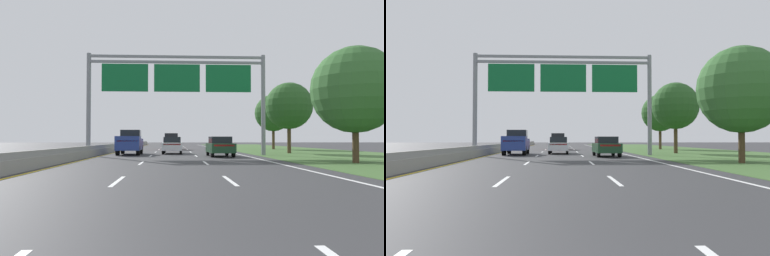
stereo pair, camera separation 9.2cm
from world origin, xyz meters
The scene contains 12 objects.
ground_plane centered at (0.00, 35.00, 0.00)m, with size 220.00×220.00×0.00m, color #333335.
lane_striping centered at (0.00, 34.54, 0.00)m, with size 11.96×106.00×0.01m.
grass_verge_right centered at (13.95, 35.00, 0.01)m, with size 14.00×110.00×0.02m, color #3D602D.
median_barrier_concrete centered at (-6.60, 35.00, 0.35)m, with size 0.60×110.00×0.85m.
overhead_sign_gantry centered at (0.30, 29.17, 6.11)m, with size 15.06×0.42×8.55m.
pickup_truck_blue centered at (-3.84, 31.31, 1.07)m, with size 2.10×5.44×2.20m.
car_darkgreen_right_lane_sedan centered at (3.69, 27.36, 0.82)m, with size 1.90×4.43×1.57m.
car_white_centre_lane_sedan centered at (-0.09, 33.03, 0.82)m, with size 1.90×4.43×1.57m.
car_red_centre_lane_suv centered at (-0.21, 46.22, 1.10)m, with size 2.00×4.74×2.11m.
roadside_tree_near centered at (10.39, 18.82, 4.21)m, with size 4.98×4.98×6.70m.
roadside_tree_mid centered at (11.15, 33.24, 4.57)m, with size 4.51×4.51×6.84m.
roadside_tree_far centered at (13.40, 46.93, 4.87)m, with size 4.94×4.94×7.35m.
Camera 2 is at (0.05, -1.72, 1.38)m, focal length 34.51 mm.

